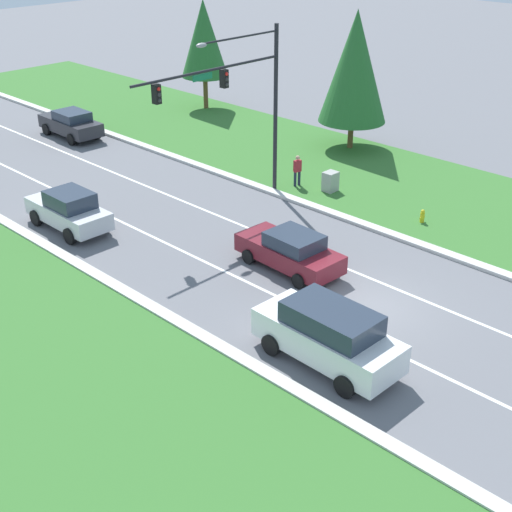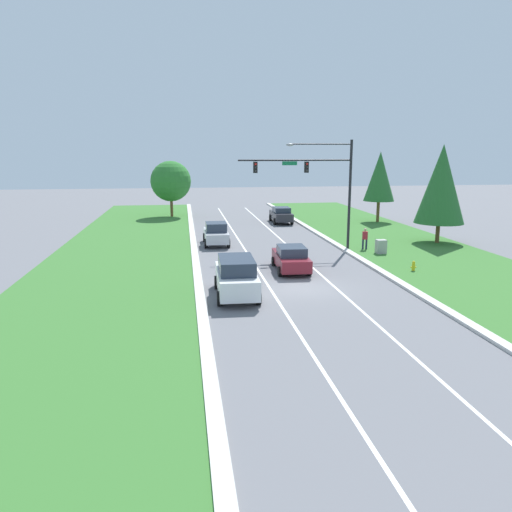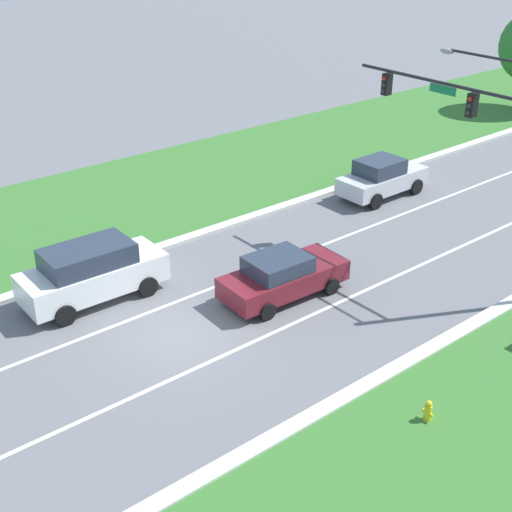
# 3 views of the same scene
# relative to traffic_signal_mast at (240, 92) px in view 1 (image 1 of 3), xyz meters

# --- Properties ---
(ground_plane) EXTENTS (160.00, 160.00, 0.00)m
(ground_plane) POSITION_rel_traffic_signal_mast_xyz_m (-3.60, -10.36, -5.48)
(ground_plane) COLOR slate
(curb_strip_right) EXTENTS (0.50, 90.00, 0.15)m
(curb_strip_right) POSITION_rel_traffic_signal_mast_xyz_m (2.05, -10.36, -5.41)
(curb_strip_right) COLOR beige
(curb_strip_right) RESTS_ON ground_plane
(curb_strip_left) EXTENTS (0.50, 90.00, 0.15)m
(curb_strip_left) POSITION_rel_traffic_signal_mast_xyz_m (-9.25, -10.36, -5.41)
(curb_strip_left) COLOR beige
(curb_strip_left) RESTS_ON ground_plane
(grass_verge_right) EXTENTS (10.00, 90.00, 0.08)m
(grass_verge_right) POSITION_rel_traffic_signal_mast_xyz_m (7.30, -10.36, -5.44)
(grass_verge_right) COLOR #38702D
(grass_verge_right) RESTS_ON ground_plane
(grass_verge_left) EXTENTS (10.00, 90.00, 0.08)m
(grass_verge_left) POSITION_rel_traffic_signal_mast_xyz_m (-14.50, -10.36, -5.44)
(grass_verge_left) COLOR #38702D
(grass_verge_left) RESTS_ON ground_plane
(lane_stripe_inner_left) EXTENTS (0.14, 81.00, 0.01)m
(lane_stripe_inner_left) POSITION_rel_traffic_signal_mast_xyz_m (-5.40, -10.36, -5.48)
(lane_stripe_inner_left) COLOR white
(lane_stripe_inner_left) RESTS_ON ground_plane
(lane_stripe_inner_right) EXTENTS (0.14, 81.00, 0.01)m
(lane_stripe_inner_right) POSITION_rel_traffic_signal_mast_xyz_m (-1.80, -10.36, -5.48)
(lane_stripe_inner_right) COLOR white
(lane_stripe_inner_right) RESTS_ON ground_plane
(traffic_signal_mast) EXTENTS (8.52, 0.41, 8.21)m
(traffic_signal_mast) POSITION_rel_traffic_signal_mast_xyz_m (0.00, 0.00, 0.00)
(traffic_signal_mast) COLOR black
(traffic_signal_mast) RESTS_ON ground_plane
(silver_sedan) EXTENTS (1.98, 4.50, 1.83)m
(silver_sedan) POSITION_rel_traffic_signal_mast_xyz_m (-7.44, 3.38, -4.57)
(silver_sedan) COLOR silver
(silver_sedan) RESTS_ON ground_plane
(burgundy_sedan) EXTENTS (2.17, 4.65, 1.60)m
(burgundy_sedan) POSITION_rel_traffic_signal_mast_xyz_m (-3.39, -6.24, -4.68)
(burgundy_sedan) COLOR maroon
(burgundy_sedan) RESTS_ON ground_plane
(charcoal_sedan) EXTENTS (2.07, 4.73, 1.67)m
(charcoal_sedan) POSITION_rel_traffic_signal_mast_xyz_m (0.16, 15.11, -4.62)
(charcoal_sedan) COLOR #28282D
(charcoal_sedan) RESTS_ON ground_plane
(white_suv) EXTENTS (2.22, 5.01, 2.04)m
(white_suv) POSITION_rel_traffic_signal_mast_xyz_m (-7.37, -11.42, -4.42)
(white_suv) COLOR white
(white_suv) RESTS_ON ground_plane
(utility_cabinet) EXTENTS (0.70, 0.60, 1.08)m
(utility_cabinet) POSITION_rel_traffic_signal_mast_xyz_m (4.17, -2.19, -4.94)
(utility_cabinet) COLOR #9E9E99
(utility_cabinet) RESTS_ON ground_plane
(pedestrian) EXTENTS (0.42, 0.30, 1.69)m
(pedestrian) POSITION_rel_traffic_signal_mast_xyz_m (3.56, -0.50, -4.55)
(pedestrian) COLOR #232842
(pedestrian) RESTS_ON ground_plane
(fire_hydrant) EXTENTS (0.34, 0.20, 0.70)m
(fire_hydrant) POSITION_rel_traffic_signal_mast_xyz_m (4.09, -7.65, -5.14)
(fire_hydrant) COLOR gold
(fire_hydrant) RESTS_ON ground_plane
(conifer_near_right_tree) EXTENTS (3.18, 3.18, 7.37)m
(conifer_near_right_tree) POSITION_rel_traffic_signal_mast_xyz_m (10.37, 14.01, -0.67)
(conifer_near_right_tree) COLOR brown
(conifer_near_right_tree) RESTS_ON ground_plane
(conifer_far_right_tree) EXTENTS (3.91, 3.91, 7.94)m
(conifer_far_right_tree) POSITION_rel_traffic_signal_mast_xyz_m (10.42, 1.36, -0.67)
(conifer_far_right_tree) COLOR brown
(conifer_far_right_tree) RESTS_ON ground_plane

